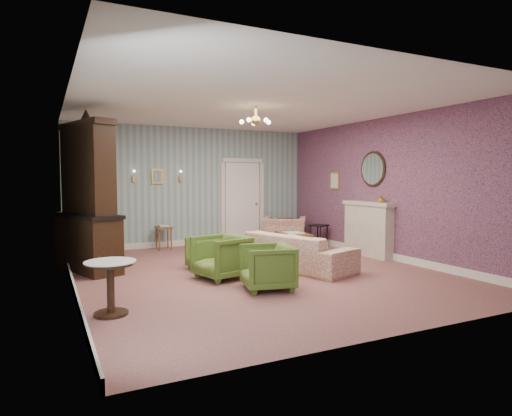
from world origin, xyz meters
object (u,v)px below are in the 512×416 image
olive_chair_c (209,251)px  olive_chair_b (221,255)px  sofa_chintz (295,245)px  dresser (87,192)px  olive_chair_a (267,265)px  coffee_table (293,244)px  wingback_chair (285,226)px  pedestal_table (111,288)px  side_table_black (319,236)px  fireplace (368,229)px

olive_chair_c → olive_chair_b: bearing=-24.1°
sofa_chintz → dresser: dresser is taller
olive_chair_a → olive_chair_b: (-0.35, 0.97, 0.02)m
olive_chair_b → coffee_table: (2.24, 1.45, -0.15)m
wingback_chair → coffee_table: (-0.63, -1.48, -0.21)m
dresser → olive_chair_a: bearing=-67.9°
coffee_table → pedestal_table: size_ratio=1.42×
sofa_chintz → coffee_table: sofa_chintz is taller
side_table_black → pedestal_table: bearing=-147.4°
olive_chair_b → olive_chair_c: 0.77m
sofa_chintz → fireplace: 2.17m
wingback_chair → fireplace: 2.41m
sofa_chintz → pedestal_table: bearing=92.8°
sofa_chintz → pedestal_table: (-3.40, -1.38, -0.11)m
sofa_chintz → fireplace: size_ratio=1.60×
olive_chair_a → pedestal_table: bearing=-70.7°
side_table_black → pedestal_table: (-5.30, -3.39, 0.06)m
fireplace → side_table_black: bearing=97.8°
olive_chair_a → olive_chair_b: olive_chair_b is taller
coffee_table → side_table_black: bearing=31.9°
sofa_chintz → wingback_chair: bearing=-45.7°
olive_chair_c → coffee_table: bearing=88.5°
olive_chair_b → wingback_chair: 4.10m
olive_chair_a → pedestal_table: (-2.26, -0.26, -0.04)m
fireplace → coffee_table: (-1.36, 0.81, -0.34)m
olive_chair_b → wingback_chair: size_ratio=0.75×
dresser → fireplace: dresser is taller
fireplace → wingback_chair: bearing=107.7°
fireplace → pedestal_table: bearing=-161.4°
olive_chair_b → olive_chair_c: bearing=160.6°
fireplace → olive_chair_a: bearing=-153.8°
olive_chair_c → wingback_chair: (2.80, 2.16, 0.12)m
wingback_chair → pedestal_table: 6.33m
sofa_chintz → wingback_chair: 3.09m
wingback_chair → side_table_black: wingback_chair is taller
olive_chair_c → coffee_table: olive_chair_c is taller
coffee_table → pedestal_table: (-4.15, -2.67, 0.09)m
olive_chair_b → coffee_table: 2.67m
fireplace → sofa_chintz: bearing=-167.3°
olive_chair_b → pedestal_table: 2.27m
coffee_table → dresser: bearing=177.4°
dresser → fireplace: size_ratio=2.00×
sofa_chintz → dresser: bearing=47.3°
dresser → side_table_black: bearing=-13.1°
wingback_chair → fireplace: size_ratio=0.74×
wingback_chair → pedestal_table: bearing=74.4°
dresser → coffee_table: size_ratio=2.97×
side_table_black → fireplace: bearing=-82.2°
wingback_chair → dresser: dresser is taller
coffee_table → side_table_black: size_ratio=1.76×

